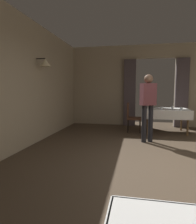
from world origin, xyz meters
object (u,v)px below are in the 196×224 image
(glass_mid_a, at_px, (152,107))
(chair_mid_left, at_px, (132,116))
(glass_mid_c, at_px, (162,108))
(glass_mid_d, at_px, (172,108))
(person_waiter_by_doorway, at_px, (148,102))
(dining_table_mid, at_px, (166,112))
(glass_mid_b, at_px, (181,109))

(glass_mid_a, bearing_deg, chair_mid_left, -169.71)
(glass_mid_c, bearing_deg, glass_mid_d, 21.45)
(chair_mid_left, xyz_separation_m, person_waiter_by_doorway, (0.43, -1.21, 0.51))
(dining_table_mid, relative_size, person_waiter_by_doorway, 0.79)
(glass_mid_b, relative_size, glass_mid_d, 0.85)
(glass_mid_d, bearing_deg, dining_table_mid, 125.86)
(chair_mid_left, xyz_separation_m, glass_mid_c, (0.89, -0.24, 0.28))
(dining_table_mid, distance_m, glass_mid_d, 0.30)
(chair_mid_left, bearing_deg, person_waiter_by_doorway, -70.36)
(glass_mid_b, relative_size, glass_mid_c, 1.06)
(glass_mid_b, bearing_deg, person_waiter_by_doorway, -137.27)
(glass_mid_a, height_order, glass_mid_c, glass_mid_a)
(chair_mid_left, relative_size, glass_mid_d, 8.48)
(glass_mid_a, bearing_deg, glass_mid_d, -21.24)
(glass_mid_c, relative_size, glass_mid_d, 0.80)
(dining_table_mid, bearing_deg, person_waiter_by_doorway, -115.74)
(person_waiter_by_doorway, bearing_deg, glass_mid_d, 54.48)
(glass_mid_a, bearing_deg, dining_table_mid, -1.99)
(chair_mid_left, relative_size, glass_mid_c, 10.63)
(glass_mid_b, xyz_separation_m, glass_mid_c, (-0.54, 0.05, -0.00))
(glass_mid_a, bearing_deg, person_waiter_by_doorway, -98.68)
(glass_mid_c, distance_m, glass_mid_d, 0.35)
(glass_mid_b, bearing_deg, glass_mid_d, 141.71)
(chair_mid_left, relative_size, glass_mid_b, 10.02)
(dining_table_mid, xyz_separation_m, chair_mid_left, (-1.06, -0.10, -0.15))
(chair_mid_left, height_order, glass_mid_c, chair_mid_left)
(glass_mid_a, distance_m, glass_mid_d, 0.62)
(glass_mid_a, xyz_separation_m, person_waiter_by_doorway, (-0.20, -1.32, 0.23))
(glass_mid_b, bearing_deg, glass_mid_c, 175.20)
(person_waiter_by_doorway, bearing_deg, dining_table_mid, 64.26)
(chair_mid_left, bearing_deg, glass_mid_a, 10.29)
(glass_mid_a, xyz_separation_m, glass_mid_b, (0.80, -0.40, -0.00))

